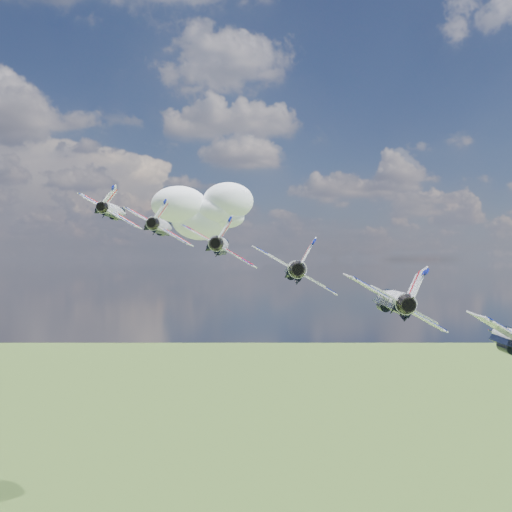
{
  "coord_description": "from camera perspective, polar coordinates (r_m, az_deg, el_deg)",
  "views": [
    {
      "loc": [
        -31.28,
        -87.15,
        146.3
      ],
      "look_at": [
        -18.58,
        -22.09,
        146.71
      ],
      "focal_mm": 40.0,
      "sensor_mm": 36.0,
      "label": 1
    }
  ],
  "objects": [
    {
      "name": "cloud_far",
      "position": [
        304.64,
        -5.95,
        4.55
      ],
      "size": [
        54.55,
        42.86,
        21.43
      ],
      "primitive_type": "ellipsoid",
      "color": "white"
    },
    {
      "name": "jet_0",
      "position": [
        89.33,
        -13.96,
        4.4
      ],
      "size": [
        13.61,
        16.51,
        8.65
      ],
      "primitive_type": null,
      "rotation": [
        0.0,
        0.52,
        -0.22
      ],
      "color": "white"
    },
    {
      "name": "jet_1",
      "position": [
        79.54,
        -9.34,
        2.96
      ],
      "size": [
        13.61,
        16.51,
        8.65
      ],
      "primitive_type": null,
      "rotation": [
        0.0,
        0.52,
        -0.22
      ],
      "color": "white"
    },
    {
      "name": "jet_2",
      "position": [
        70.47,
        -3.5,
        1.12
      ],
      "size": [
        13.61,
        16.51,
        8.65
      ],
      "primitive_type": null,
      "rotation": [
        0.0,
        0.52,
        -0.22
      ],
      "color": "white"
    },
    {
      "name": "jet_3",
      "position": [
        62.43,
        3.95,
        -1.26
      ],
      "size": [
        13.61,
        16.51,
        8.65
      ],
      "primitive_type": null,
      "rotation": [
        0.0,
        0.52,
        -0.22
      ],
      "color": "silver"
    },
    {
      "name": "jet_4",
      "position": [
        55.87,
        13.38,
        -4.22
      ],
      "size": [
        13.61,
        16.51,
        8.65
      ],
      "primitive_type": null,
      "rotation": [
        0.0,
        0.52,
        -0.22
      ],
      "color": "white"
    }
  ]
}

